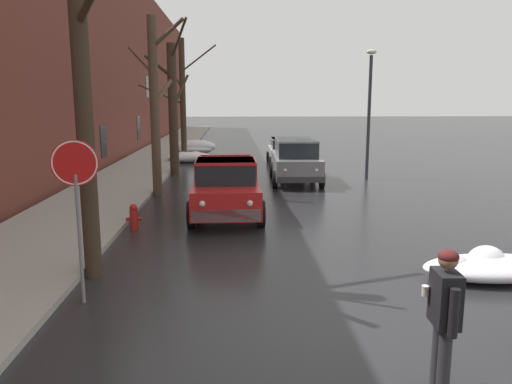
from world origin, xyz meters
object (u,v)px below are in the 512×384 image
suv_grey_parked_kerbside_close (295,159)px  stop_sign_at_corner (76,178)px  bare_tree_far_down_block (183,100)px  street_lamp_post (369,107)px  bare_tree_mid_block (173,105)px  bare_tree_second_along_sidewalk (155,104)px  bare_tree_at_the_corner (84,70)px  pickup_truck_red_approaching_near_lane (226,187)px  sedan_silver_parked_kerbside_mid (285,151)px  pedestrian_with_coffee (444,310)px  fire_hydrant (134,217)px

suv_grey_parked_kerbside_close → stop_sign_at_corner: 13.53m
bare_tree_far_down_block → street_lamp_post: bearing=-37.7°
bare_tree_mid_block → suv_grey_parked_kerbside_close: bare_tree_mid_block is taller
bare_tree_mid_block → bare_tree_far_down_block: (0.01, 4.59, 0.25)m
bare_tree_second_along_sidewalk → bare_tree_at_the_corner: bearing=-89.7°
bare_tree_at_the_corner → street_lamp_post: bearing=54.0°
bare_tree_far_down_block → bare_tree_at_the_corner: bearing=-89.8°
bare_tree_far_down_block → pickup_truck_red_approaching_near_lane: bearing=-79.2°
sedan_silver_parked_kerbside_mid → pedestrian_with_coffee: (-0.33, -21.00, 0.29)m
bare_tree_second_along_sidewalk → sedan_silver_parked_kerbside_mid: bearing=56.7°
stop_sign_at_corner → street_lamp_post: street_lamp_post is taller
bare_tree_mid_block → bare_tree_far_down_block: size_ratio=1.02×
pedestrian_with_coffee → stop_sign_at_corner: size_ratio=0.63×
bare_tree_second_along_sidewalk → fire_hydrant: 5.75m
bare_tree_second_along_sidewalk → pickup_truck_red_approaching_near_lane: 4.86m
fire_hydrant → street_lamp_post: bearing=44.2°
bare_tree_mid_block → stop_sign_at_corner: bare_tree_mid_block is taller
suv_grey_parked_kerbside_close → fire_hydrant: suv_grey_parked_kerbside_close is taller
bare_tree_at_the_corner → bare_tree_second_along_sidewalk: 8.45m
bare_tree_mid_block → sedan_silver_parked_kerbside_mid: bare_tree_mid_block is taller
bare_tree_mid_block → suv_grey_parked_kerbside_close: (5.38, -2.68, -2.21)m
stop_sign_at_corner → suv_grey_parked_kerbside_close: bearing=67.4°
fire_hydrant → stop_sign_at_corner: size_ratio=0.25×
bare_tree_second_along_sidewalk → street_lamp_post: (8.57, 3.31, -0.19)m
bare_tree_far_down_block → stop_sign_at_corner: (0.20, -19.71, -1.29)m
bare_tree_at_the_corner → bare_tree_far_down_block: bearing=90.2°
pickup_truck_red_approaching_near_lane → street_lamp_post: size_ratio=0.90×
stop_sign_at_corner → bare_tree_mid_block: bearing=90.8°
bare_tree_far_down_block → pedestrian_with_coffee: 23.29m
bare_tree_mid_block → sedan_silver_parked_kerbside_mid: 6.75m
bare_tree_second_along_sidewalk → pickup_truck_red_approaching_near_lane: bare_tree_second_along_sidewalk is taller
pickup_truck_red_approaching_near_lane → fire_hydrant: (-2.43, -1.56, -0.52)m
bare_tree_mid_block → fire_hydrant: bearing=-89.3°
bare_tree_at_the_corner → street_lamp_post: size_ratio=1.34×
stop_sign_at_corner → fire_hydrant: bearing=91.0°
pedestrian_with_coffee → stop_sign_at_corner: stop_sign_at_corner is taller
bare_tree_far_down_block → pedestrian_with_coffee: (5.18, -22.58, -2.41)m
pickup_truck_red_approaching_near_lane → sedan_silver_parked_kerbside_mid: pickup_truck_red_approaching_near_lane is taller
bare_tree_far_down_block → pickup_truck_red_approaching_near_lane: 13.82m
bare_tree_far_down_block → sedan_silver_parked_kerbside_mid: bearing=-16.0°
bare_tree_far_down_block → fire_hydrant: bearing=-89.5°
bare_tree_second_along_sidewalk → bare_tree_mid_block: (-0.03, 5.36, -0.09)m
bare_tree_at_the_corner → fire_hydrant: bearing=89.1°
suv_grey_parked_kerbside_close → bare_tree_far_down_block: bearing=126.5°
sedan_silver_parked_kerbside_mid → stop_sign_at_corner: stop_sign_at_corner is taller
bare_tree_far_down_block → pickup_truck_red_approaching_near_lane: size_ratio=1.35×
bare_tree_at_the_corner → sedan_silver_parked_kerbside_mid: bare_tree_at_the_corner is taller
bare_tree_mid_block → bare_tree_second_along_sidewalk: bearing=-89.7°
sedan_silver_parked_kerbside_mid → fire_hydrant: size_ratio=5.63×
bare_tree_second_along_sidewalk → pedestrian_with_coffee: bare_tree_second_along_sidewalk is taller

